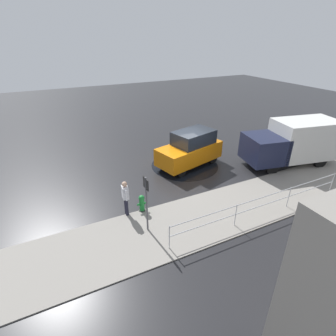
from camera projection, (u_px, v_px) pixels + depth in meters
name	position (u px, v px, depth m)	size (l,w,h in m)	color
ground_plane	(185.00, 170.00, 15.05)	(60.00, 60.00, 0.00)	black
kerb_strip	(231.00, 208.00, 11.68)	(24.00, 3.20, 0.04)	gray
moving_hatchback	(190.00, 149.00, 15.14)	(4.20, 2.62, 2.06)	orange
delivery_truck	(293.00, 142.00, 15.18)	(5.69, 3.13, 2.60)	#191E38
fire_hydrant	(142.00, 203.00, 11.33)	(0.42, 0.31, 0.80)	#197A2D
pedestrian	(125.00, 196.00, 10.86)	(0.27, 0.57, 1.62)	silver
metal_railing	(264.00, 202.00, 10.86)	(8.85, 0.04, 1.05)	#B7BABF
sign_post	(146.00, 197.00, 9.66)	(0.07, 0.44, 2.40)	#4C4C51
puddle_patch	(185.00, 165.00, 15.55)	(3.94, 3.94, 0.01)	black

